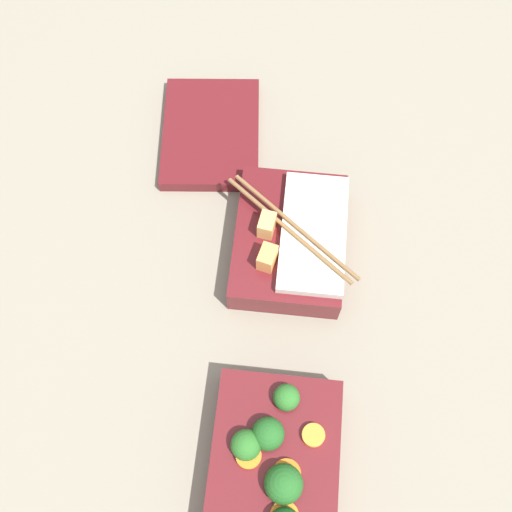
% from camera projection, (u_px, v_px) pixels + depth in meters
% --- Properties ---
extents(ground_plane, '(3.00, 3.00, 0.00)m').
position_uv_depth(ground_plane, '(284.00, 351.00, 0.69)').
color(ground_plane, gray).
extents(bento_tray_vegetable, '(0.18, 0.13, 0.07)m').
position_uv_depth(bento_tray_vegetable, '(276.00, 463.00, 0.62)').
color(bento_tray_vegetable, maroon).
rests_on(bento_tray_vegetable, ground_plane).
extents(bento_tray_rice, '(0.18, 0.16, 0.07)m').
position_uv_depth(bento_tray_rice, '(292.00, 240.00, 0.73)').
color(bento_tray_rice, maroon).
rests_on(bento_tray_rice, ground_plane).
extents(bento_lid, '(0.18, 0.14, 0.02)m').
position_uv_depth(bento_lid, '(211.00, 133.00, 0.81)').
color(bento_lid, maroon).
rests_on(bento_lid, ground_plane).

